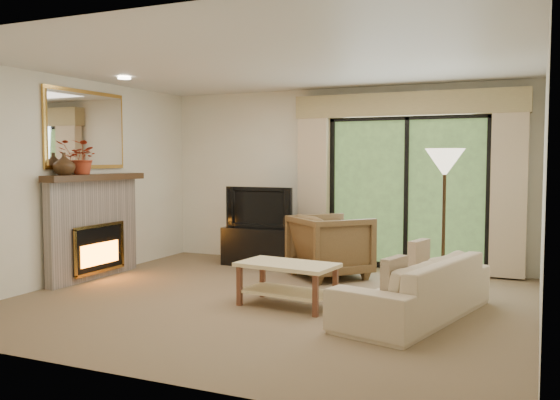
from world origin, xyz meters
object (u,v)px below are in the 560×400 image
at_px(armchair, 330,246).
at_px(sofa, 414,287).
at_px(media_console, 262,246).
at_px(coffee_table, 287,285).

xyz_separation_m(armchair, sofa, (1.41, -1.54, -0.12)).
height_order(media_console, coffee_table, media_console).
bearing_deg(sofa, armchair, -123.29).
height_order(sofa, coffee_table, sofa).
relative_size(media_console, armchair, 1.21).
xyz_separation_m(media_console, armchair, (1.22, -0.45, 0.14)).
relative_size(media_console, coffee_table, 1.08).
relative_size(sofa, coffee_table, 1.99).
bearing_deg(armchair, media_console, 21.46).
bearing_deg(armchair, coffee_table, 134.68).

